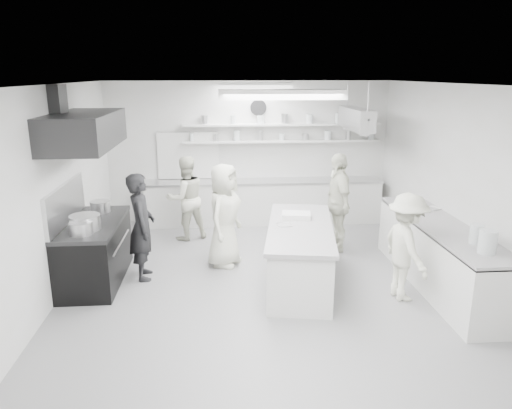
{
  "coord_description": "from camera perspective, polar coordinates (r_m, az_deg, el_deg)",
  "views": [
    {
      "loc": [
        -0.66,
        -6.78,
        3.15
      ],
      "look_at": [
        -0.08,
        0.6,
        1.12
      ],
      "focal_mm": 33.74,
      "sensor_mm": 36.0,
      "label": 1
    }
  ],
  "objects": [
    {
      "name": "floor",
      "position": [
        7.51,
        0.95,
        -9.58
      ],
      "size": [
        6.0,
        7.0,
        0.02
      ],
      "primitive_type": "cube",
      "color": "gray",
      "rests_on": "ground"
    },
    {
      "name": "ceiling",
      "position": [
        6.81,
        1.07,
        14.13
      ],
      "size": [
        6.0,
        7.0,
        0.02
      ],
      "primitive_type": "cube",
      "color": "white",
      "rests_on": "wall_back"
    },
    {
      "name": "wall_back",
      "position": [
        10.43,
        -0.85,
        6.21
      ],
      "size": [
        6.0,
        0.04,
        3.0
      ],
      "primitive_type": "cube",
      "color": "silver",
      "rests_on": "floor"
    },
    {
      "name": "wall_front",
      "position": [
        3.73,
        6.28,
        -11.06
      ],
      "size": [
        6.0,
        0.04,
        3.0
      ],
      "primitive_type": "cube",
      "color": "silver",
      "rests_on": "floor"
    },
    {
      "name": "wall_left",
      "position": [
        7.36,
        -22.94,
        1.12
      ],
      "size": [
        0.04,
        7.0,
        3.0
      ],
      "primitive_type": "cube",
      "color": "silver",
      "rests_on": "floor"
    },
    {
      "name": "wall_right",
      "position": [
        7.88,
        23.29,
        1.96
      ],
      "size": [
        0.04,
        7.0,
        3.0
      ],
      "primitive_type": "cube",
      "color": "silver",
      "rests_on": "floor"
    },
    {
      "name": "stove",
      "position": [
        7.91,
        -18.51,
        -5.48
      ],
      "size": [
        0.8,
        1.8,
        0.9
      ],
      "primitive_type": "cube",
      "color": "black",
      "rests_on": "floor"
    },
    {
      "name": "exhaust_hood",
      "position": [
        7.48,
        -19.75,
        8.28
      ],
      "size": [
        0.85,
        2.0,
        0.5
      ],
      "primitive_type": "cube",
      "color": "#282929",
      "rests_on": "wall_left"
    },
    {
      "name": "back_counter",
      "position": [
        10.38,
        0.93,
        0.29
      ],
      "size": [
        5.0,
        0.6,
        0.92
      ],
      "primitive_type": "cube",
      "color": "silver",
      "rests_on": "floor"
    },
    {
      "name": "shelf_lower",
      "position": [
        10.33,
        3.1,
        7.51
      ],
      "size": [
        4.2,
        0.26,
        0.04
      ],
      "primitive_type": "cube",
      "color": "silver",
      "rests_on": "wall_back"
    },
    {
      "name": "shelf_upper",
      "position": [
        10.29,
        3.13,
        9.44
      ],
      "size": [
        4.2,
        0.26,
        0.04
      ],
      "primitive_type": "cube",
      "color": "silver",
      "rests_on": "wall_back"
    },
    {
      "name": "pass_through_window",
      "position": [
        10.42,
        -8.03,
        5.78
      ],
      "size": [
        1.3,
        0.04,
        1.0
      ],
      "primitive_type": "cube",
      "color": "black",
      "rests_on": "wall_back"
    },
    {
      "name": "wall_clock",
      "position": [
        10.3,
        0.27,
        11.42
      ],
      "size": [
        0.32,
        0.05,
        0.32
      ],
      "primitive_type": "cylinder",
      "rotation": [
        1.57,
        0.0,
        0.0
      ],
      "color": "white",
      "rests_on": "wall_back"
    },
    {
      "name": "right_counter",
      "position": [
        7.84,
        20.89,
        -5.74
      ],
      "size": [
        0.74,
        3.3,
        0.94
      ],
      "primitive_type": "cube",
      "color": "silver",
      "rests_on": "floor"
    },
    {
      "name": "pot_rack",
      "position": [
        9.59,
        11.76,
        9.92
      ],
      "size": [
        0.3,
        1.6,
        0.4
      ],
      "primitive_type": "cube",
      "color": "#BABABB",
      "rests_on": "ceiling"
    },
    {
      "name": "light_fixture_front",
      "position": [
        5.03,
        3.11,
        12.89
      ],
      "size": [
        1.3,
        0.25,
        0.1
      ],
      "primitive_type": "cube",
      "color": "silver",
      "rests_on": "ceiling"
    },
    {
      "name": "light_fixture_rear",
      "position": [
        8.61,
        -0.13,
        13.92
      ],
      "size": [
        1.3,
        0.25,
        0.1
      ],
      "primitive_type": "cube",
      "color": "silver",
      "rests_on": "ceiling"
    },
    {
      "name": "prep_island",
      "position": [
        7.47,
        5.2,
        -6.06
      ],
      "size": [
        1.25,
        2.47,
        0.87
      ],
      "primitive_type": "cube",
      "rotation": [
        0.0,
        0.0,
        -0.16
      ],
      "color": "silver",
      "rests_on": "floor"
    },
    {
      "name": "stove_pot",
      "position": [
        7.38,
        -19.58,
        -2.2
      ],
      "size": [
        0.43,
        0.43,
        0.27
      ],
      "primitive_type": "cylinder",
      "color": "#BABABB",
      "rests_on": "stove"
    },
    {
      "name": "cook_stove",
      "position": [
        7.68,
        -13.4,
        -2.57
      ],
      "size": [
        0.48,
        0.67,
        1.69
      ],
      "primitive_type": "imported",
      "rotation": [
        0.0,
        0.0,
        1.71
      ],
      "color": "black",
      "rests_on": "floor"
    },
    {
      "name": "cook_back",
      "position": [
        9.38,
        -8.31,
        0.74
      ],
      "size": [
        0.98,
        0.89,
        1.63
      ],
      "primitive_type": "imported",
      "rotation": [
        0.0,
        0.0,
        -2.71
      ],
      "color": "silver",
      "rests_on": "floor"
    },
    {
      "name": "cook_island_left",
      "position": [
        8.0,
        -3.79,
        -1.28
      ],
      "size": [
        0.85,
        1.0,
        1.74
      ],
      "primitive_type": "imported",
      "rotation": [
        0.0,
        0.0,
        1.15
      ],
      "color": "silver",
      "rests_on": "floor"
    },
    {
      "name": "cook_island_right",
      "position": [
        8.8,
        9.65,
        0.25
      ],
      "size": [
        0.48,
        1.07,
        1.79
      ],
      "primitive_type": "imported",
      "rotation": [
        0.0,
        0.0,
        -1.53
      ],
      "color": "silver",
      "rests_on": "floor"
    },
    {
      "name": "cook_right",
      "position": [
        7.13,
        17.37,
        -4.84
      ],
      "size": [
        0.7,
        1.07,
        1.56
      ],
      "primitive_type": "imported",
      "rotation": [
        0.0,
        0.0,
        1.7
      ],
      "color": "silver",
      "rests_on": "floor"
    },
    {
      "name": "bowl_island_a",
      "position": [
        7.34,
        3.41,
        -2.58
      ],
      "size": [
        0.25,
        0.25,
        0.06
      ],
      "primitive_type": "imported",
      "rotation": [
        0.0,
        0.0,
        0.06
      ],
      "color": "#BABABB",
      "rests_on": "prep_island"
    },
    {
      "name": "bowl_island_b",
      "position": [
        7.69,
        5.84,
        -1.78
      ],
      "size": [
        0.22,
        0.22,
        0.06
      ],
      "primitive_type": "imported",
      "rotation": [
        0.0,
        0.0,
        -0.19
      ],
      "color": "silver",
      "rests_on": "prep_island"
    },
    {
      "name": "bowl_right",
      "position": [
        8.49,
        20.21,
        -0.54
      ],
      "size": [
        0.31,
        0.31,
        0.06
      ],
      "primitive_type": "imported",
      "rotation": [
        0.0,
        0.0,
        0.43
      ],
      "color": "silver",
      "rests_on": "right_counter"
    }
  ]
}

